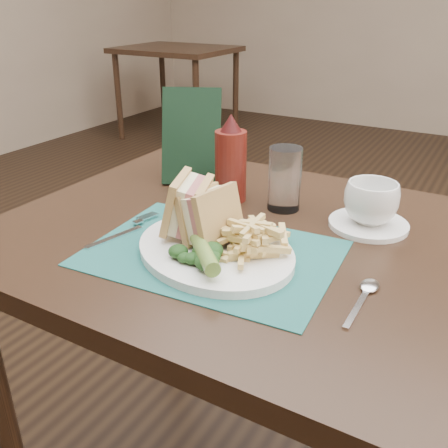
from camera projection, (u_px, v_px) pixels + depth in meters
name	position (u px, v px, depth m)	size (l,w,h in m)	color
floor	(308.00, 375.00, 1.66)	(7.00, 7.00, 0.00)	black
table_main	(237.00, 380.00, 1.11)	(0.90, 0.75, 0.75)	black
table_bg_left	(178.00, 93.00, 4.26)	(0.90, 0.75, 0.75)	black
placemat	(212.00, 253.00, 0.86)	(0.42, 0.30, 0.00)	#1A5450
plate	(215.00, 250.00, 0.85)	(0.30, 0.24, 0.01)	white
sandwich_half_a	(176.00, 204.00, 0.87)	(0.06, 0.11, 0.10)	tan
sandwich_half_b	(201.00, 211.00, 0.86)	(0.06, 0.10, 0.09)	tan
kale_garnish	(196.00, 253.00, 0.80)	(0.11, 0.08, 0.03)	black
pickle_spear	(204.00, 253.00, 0.78)	(0.02, 0.02, 0.12)	#53762D
fries_pile	(256.00, 235.00, 0.82)	(0.18, 0.20, 0.06)	#D7B86B
fork	(125.00, 229.00, 0.93)	(0.03, 0.17, 0.01)	silver
spoon	(361.00, 299.00, 0.72)	(0.03, 0.15, 0.01)	silver
saucer	(368.00, 224.00, 0.95)	(0.15, 0.15, 0.01)	white
coffee_cup	(371.00, 203.00, 0.93)	(0.10, 0.10, 0.08)	white
drinking_glass	(285.00, 179.00, 1.01)	(0.07, 0.07, 0.13)	white
ketchup_bottle	(231.00, 158.00, 1.04)	(0.07, 0.07, 0.19)	#50130D
check_presenter	(191.00, 137.00, 1.14)	(0.13, 0.01, 0.22)	black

